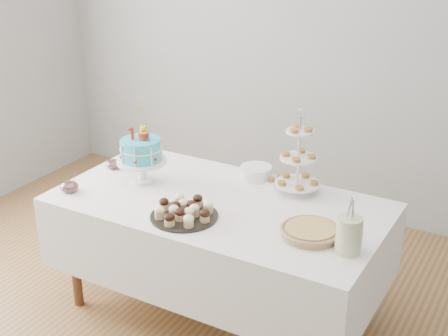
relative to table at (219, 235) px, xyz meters
The scene contains 11 objects.
walls 0.86m from the table, 90.00° to the right, with size 5.04×4.04×2.70m.
table is the anchor object (origin of this frame).
birthday_cake 0.66m from the table, behind, with size 0.31×0.31×0.47m.
cupcake_tray 0.39m from the table, 103.12° to the right, with size 0.38×0.38×0.09m.
pie 0.68m from the table, 11.53° to the right, with size 0.32×0.32×0.05m.
tiered_stand 0.65m from the table, 44.12° to the left, with size 0.27×0.27×0.52m.
plate_stack 0.48m from the table, 84.72° to the left, with size 0.20×0.20×0.08m.
pastry_plate 0.52m from the table, 61.34° to the left, with size 0.23×0.23×0.03m.
jam_bowl_a 0.94m from the table, 158.60° to the right, with size 0.11×0.11×0.07m.
jam_bowl_b 0.88m from the table, behind, with size 0.10×0.10×0.06m.
utensil_pitcher 0.92m from the table, 12.30° to the right, with size 0.14×0.13×0.29m.
Camera 1 is at (1.63, -2.51, 2.35)m, focal length 50.00 mm.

